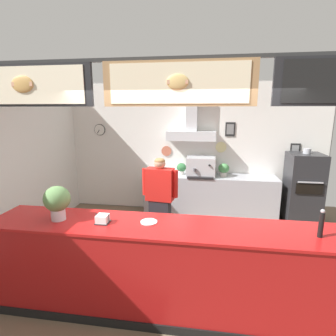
# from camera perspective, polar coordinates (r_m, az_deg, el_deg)

# --- Properties ---
(ground_plane) EXTENTS (6.83, 6.83, 0.00)m
(ground_plane) POSITION_cam_1_polar(r_m,az_deg,el_deg) (3.96, 2.40, -23.08)
(ground_plane) COLOR brown
(back_wall_assembly) EXTENTS (5.69, 3.20, 2.88)m
(back_wall_assembly) POSITION_cam_1_polar(r_m,az_deg,el_deg) (5.83, 5.22, 4.86)
(back_wall_assembly) COLOR gray
(back_wall_assembly) RESTS_ON ground_plane
(service_counter) EXTENTS (4.20, 0.69, 1.07)m
(service_counter) POSITION_cam_1_polar(r_m,az_deg,el_deg) (3.21, 1.36, -20.94)
(service_counter) COLOR maroon
(service_counter) RESTS_ON ground_plane
(back_prep_counter) EXTENTS (2.76, 0.63, 0.92)m
(back_prep_counter) POSITION_cam_1_polar(r_m,az_deg,el_deg) (5.87, 8.82, -6.07)
(back_prep_counter) COLOR #A3A5AD
(back_prep_counter) RESTS_ON ground_plane
(pizza_oven) EXTENTS (0.63, 0.68, 1.56)m
(pizza_oven) POSITION_cam_1_polar(r_m,az_deg,el_deg) (5.98, 26.79, -4.13)
(pizza_oven) COLOR #232326
(pizza_oven) RESTS_ON ground_plane
(shop_worker) EXTENTS (0.59, 0.27, 1.56)m
(shop_worker) POSITION_cam_1_polar(r_m,az_deg,el_deg) (4.35, -1.71, -7.31)
(shop_worker) COLOR #232328
(shop_worker) RESTS_ON ground_plane
(espresso_machine) EXTENTS (0.59, 0.54, 0.40)m
(espresso_machine) POSITION_cam_1_polar(r_m,az_deg,el_deg) (5.67, 7.01, 0.30)
(espresso_machine) COLOR #B7BABF
(espresso_machine) RESTS_ON back_prep_counter
(potted_thyme) EXTENTS (0.20, 0.20, 0.25)m
(potted_thyme) POSITION_cam_1_polar(r_m,az_deg,el_deg) (5.75, 2.89, -0.01)
(potted_thyme) COLOR beige
(potted_thyme) RESTS_ON back_prep_counter
(potted_basil) EXTENTS (0.23, 0.23, 0.27)m
(potted_basil) POSITION_cam_1_polar(r_m,az_deg,el_deg) (5.71, 11.80, -0.24)
(potted_basil) COLOR beige
(potted_basil) RESTS_ON back_prep_counter
(condiment_plate) EXTENTS (0.19, 0.19, 0.01)m
(condiment_plate) POSITION_cam_1_polar(r_m,az_deg,el_deg) (3.04, -4.10, -11.39)
(condiment_plate) COLOR white
(condiment_plate) RESTS_ON service_counter
(pepper_grinder) EXTENTS (0.05, 0.05, 0.29)m
(pepper_grinder) POSITION_cam_1_polar(r_m,az_deg,el_deg) (3.05, 29.88, -10.22)
(pepper_grinder) COLOR black
(pepper_grinder) RESTS_ON service_counter
(basil_vase) EXTENTS (0.29, 0.29, 0.40)m
(basil_vase) POSITION_cam_1_polar(r_m,az_deg,el_deg) (3.27, -22.57, -6.57)
(basil_vase) COLOR silver
(basil_vase) RESTS_ON service_counter
(napkin_holder) EXTENTS (0.15, 0.15, 0.11)m
(napkin_holder) POSITION_cam_1_polar(r_m,az_deg,el_deg) (3.09, -13.78, -10.56)
(napkin_holder) COLOR #262628
(napkin_holder) RESTS_ON service_counter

